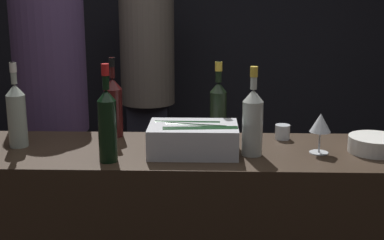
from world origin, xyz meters
TOP-DOWN VIEW (x-y plane):
  - wall_back_chalkboard at (0.00, 2.45)m, footprint 6.40×0.06m
  - ice_bin_with_bottles at (0.01, 0.22)m, footprint 0.36×0.24m
  - bowl_white at (0.75, 0.26)m, footprint 0.21×0.21m
  - wine_glass at (0.52, 0.24)m, footprint 0.09×0.09m
  - candle_votive at (0.40, 0.44)m, footprint 0.07×0.07m
  - rose_wine_bottle at (0.24, 0.21)m, footprint 0.08×0.08m
  - red_wine_bottle_black_foil at (-0.36, 0.47)m, footprint 0.08×0.08m
  - white_wine_bottle at (-0.73, 0.29)m, footprint 0.08×0.08m
  - champagne_bottle at (0.11, 0.48)m, footprint 0.08×0.08m
  - red_wine_bottle_burgundy at (-0.32, 0.11)m, footprint 0.07×0.07m
  - person_in_hoodie at (-0.77, 0.92)m, footprint 0.38×0.38m
  - person_blond_tee at (-0.36, 1.84)m, footprint 0.38×0.38m

SIDE VIEW (x-z plane):
  - person_blond_tee at x=-0.36m, z-range 0.10..1.87m
  - candle_votive at x=0.40m, z-range 0.95..1.02m
  - bowl_white at x=0.75m, z-range 0.96..1.02m
  - ice_bin_with_bottles at x=0.01m, z-range 0.96..1.08m
  - person_in_hoodie at x=-0.77m, z-range 0.11..1.96m
  - wine_glass at x=0.52m, z-range 0.99..1.16m
  - champagne_bottle at x=0.11m, z-range 0.92..1.26m
  - red_wine_bottle_black_foil at x=-0.36m, z-range 0.92..1.27m
  - rose_wine_bottle at x=0.24m, z-range 0.92..1.28m
  - white_wine_bottle at x=-0.73m, z-range 0.92..1.28m
  - red_wine_bottle_burgundy at x=-0.32m, z-range 0.92..1.30m
  - wall_back_chalkboard at x=0.00m, z-range 0.00..2.80m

